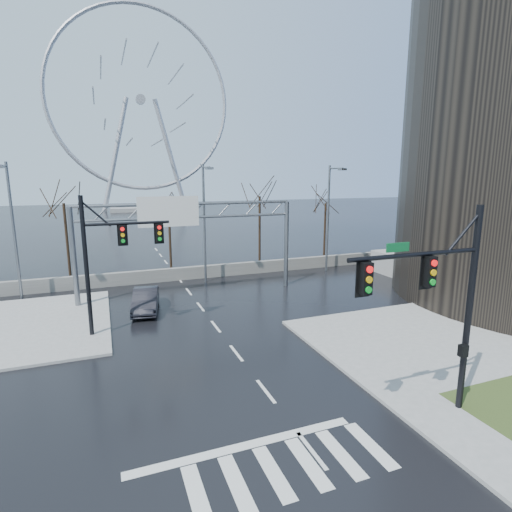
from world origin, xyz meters
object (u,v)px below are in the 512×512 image
sign_gantry (184,229)px  car (146,300)px  signal_mast_near (444,294)px  ferris_wheel (141,107)px  signal_mast_far (107,252)px

sign_gantry → car: (-3.27, -2.43, -4.43)m
signal_mast_near → ferris_wheel: size_ratio=0.16×
sign_gantry → ferris_wheel: bearing=86.2°
signal_mast_far → sign_gantry: bearing=47.5°
sign_gantry → car: bearing=-143.3°
car → ferris_wheel: bearing=93.9°
signal_mast_near → ferris_wheel: bearing=90.1°
signal_mast_far → car: 5.86m
sign_gantry → ferris_wheel: ferris_wheel is taller
signal_mast_near → sign_gantry: bearing=106.2°
signal_mast_far → car: bearing=58.1°
signal_mast_near → sign_gantry: 19.79m
signal_mast_near → ferris_wheel: (-0.14, 99.04, 21.26)m
signal_mast_near → ferris_wheel: 101.29m
signal_mast_far → car: (2.23, 3.57, -4.08)m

